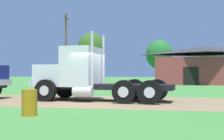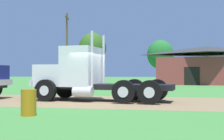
{
  "view_description": "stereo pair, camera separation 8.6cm",
  "coord_description": "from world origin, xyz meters",
  "px_view_note": "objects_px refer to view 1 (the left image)",
  "views": [
    {
      "loc": [
        3.8,
        -15.65,
        1.47
      ],
      "look_at": [
        0.63,
        0.56,
        1.63
      ],
      "focal_mm": 49.33,
      "sensor_mm": 36.0,
      "label": 1
    },
    {
      "loc": [
        3.88,
        -15.63,
        1.47
      ],
      "look_at": [
        0.63,
        0.56,
        1.63
      ],
      "focal_mm": 49.33,
      "sensor_mm": 36.0,
      "label": 2
    }
  ],
  "objects_px": {
    "truck_foreground_white": "(83,76)",
    "steel_barrel": "(29,103)",
    "utility_pole_near": "(66,47)",
    "shed_building": "(206,66)"
  },
  "relations": [
    {
      "from": "steel_barrel",
      "to": "utility_pole_near",
      "type": "bearing_deg",
      "value": 107.16
    },
    {
      "from": "truck_foreground_white",
      "to": "steel_barrel",
      "type": "relative_size",
      "value": 8.31
    },
    {
      "from": "shed_building",
      "to": "steel_barrel",
      "type": "bearing_deg",
      "value": -105.99
    },
    {
      "from": "steel_barrel",
      "to": "shed_building",
      "type": "distance_m",
      "value": 33.45
    },
    {
      "from": "truck_foreground_white",
      "to": "steel_barrel",
      "type": "xyz_separation_m",
      "value": [
        -0.13,
        -6.09,
        -0.88
      ]
    },
    {
      "from": "truck_foreground_white",
      "to": "shed_building",
      "type": "relative_size",
      "value": 0.56
    },
    {
      "from": "steel_barrel",
      "to": "shed_building",
      "type": "xyz_separation_m",
      "value": [
        9.2,
        32.1,
        1.94
      ]
    },
    {
      "from": "shed_building",
      "to": "truck_foreground_white",
      "type": "bearing_deg",
      "value": -109.23
    },
    {
      "from": "steel_barrel",
      "to": "utility_pole_near",
      "type": "relative_size",
      "value": 0.1
    },
    {
      "from": "shed_building",
      "to": "utility_pole_near",
      "type": "distance_m",
      "value": 18.5
    }
  ]
}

